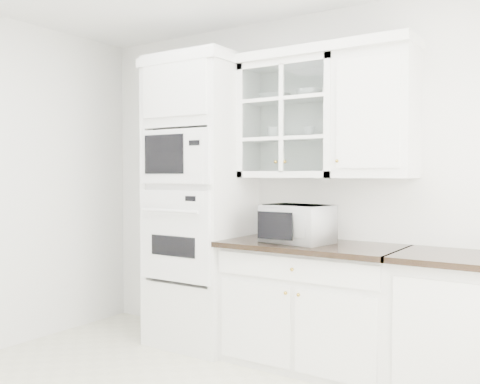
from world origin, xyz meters
The scene contains 12 objects.
room_shell centered at (0.00, 0.43, 1.78)m, with size 4.00×3.50×2.70m.
oven_column centered at (-0.75, 1.42, 1.20)m, with size 0.76×0.68×2.40m.
base_cabinet_run centered at (0.28, 1.45, 0.46)m, with size 1.32×0.67×0.92m.
extra_base_cabinet centered at (1.28, 1.45, 0.46)m, with size 0.72×0.67×0.92m.
upper_cabinet_glass centered at (0.03, 1.58, 1.85)m, with size 0.80×0.33×0.90m.
upper_cabinet_solid centered at (0.71, 1.58, 1.85)m, with size 0.55×0.33×0.90m, color white.
crown_molding centered at (-0.07, 1.56, 2.33)m, with size 2.14×0.38×0.07m, color white.
countertop_microwave centered at (0.18, 1.41, 1.06)m, with size 0.49×0.40×0.28m, color white.
bowl_a centered at (-0.13, 1.59, 2.04)m, with size 0.23×0.23×0.06m, color white.
bowl_b centered at (0.18, 1.58, 2.04)m, with size 0.20×0.20×0.06m, color white.
cup_a centered at (-0.12, 1.58, 1.75)m, with size 0.11×0.11×0.09m, color white.
cup_b centered at (0.19, 1.57, 1.75)m, with size 0.09×0.09×0.08m, color white.
Camera 1 is at (2.00, -2.12, 1.43)m, focal length 40.00 mm.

